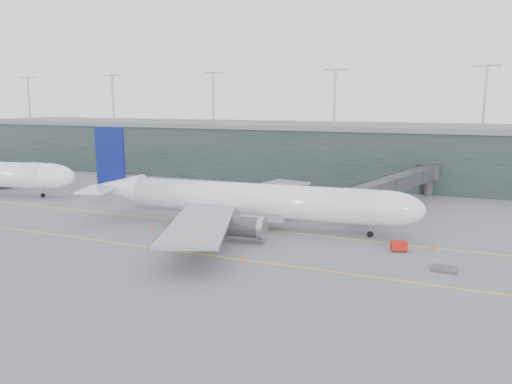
% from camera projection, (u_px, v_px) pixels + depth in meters
% --- Properties ---
extents(ground, '(320.00, 320.00, 0.00)m').
position_uv_depth(ground, '(238.00, 221.00, 89.64)').
color(ground, slate).
rests_on(ground, ground).
extents(taxiline_a, '(160.00, 0.25, 0.02)m').
position_uv_depth(taxiline_a, '(228.00, 226.00, 86.02)').
color(taxiline_a, yellow).
rests_on(taxiline_a, ground).
extents(taxiline_b, '(160.00, 0.25, 0.02)m').
position_uv_depth(taxiline_b, '(179.00, 251.00, 71.53)').
color(taxiline_b, yellow).
rests_on(taxiline_b, ground).
extents(taxiline_lead_main, '(0.25, 60.00, 0.02)m').
position_uv_depth(taxiline_lead_main, '(299.00, 203.00, 105.83)').
color(taxiline_lead_main, yellow).
rests_on(taxiline_lead_main, ground).
extents(taxiline_lead_adj, '(0.25, 60.00, 0.02)m').
position_uv_depth(taxiline_lead_adj, '(21.00, 180.00, 136.63)').
color(taxiline_lead_adj, yellow).
rests_on(taxiline_lead_adj, ground).
extents(terminal, '(240.00, 36.00, 29.00)m').
position_uv_depth(terminal, '(325.00, 151.00, 140.82)').
color(terminal, '#1D2727').
rests_on(terminal, ground).
extents(main_aircraft, '(59.43, 55.67, 16.66)m').
position_uv_depth(main_aircraft, '(248.00, 200.00, 84.45)').
color(main_aircraft, silver).
rests_on(main_aircraft, ground).
extents(jet_bridge, '(14.56, 46.37, 7.16)m').
position_uv_depth(jet_bridge, '(398.00, 180.00, 101.73)').
color(jet_bridge, '#2F2F34').
rests_on(jet_bridge, ground).
extents(gse_cart, '(2.56, 2.08, 1.51)m').
position_uv_depth(gse_cart, '(399.00, 246.00, 71.34)').
color(gse_cart, '#AE160C').
rests_on(gse_cart, ground).
extents(baggage_dolly, '(3.19, 2.58, 0.31)m').
position_uv_depth(baggage_dolly, '(445.00, 269.00, 63.38)').
color(baggage_dolly, '#3E3F44').
rests_on(baggage_dolly, ground).
extents(uld_a, '(2.60, 2.34, 1.95)m').
position_uv_depth(uld_a, '(244.00, 203.00, 100.41)').
color(uld_a, '#3C3C42').
rests_on(uld_a, ground).
extents(uld_b, '(2.29, 1.90, 1.96)m').
position_uv_depth(uld_b, '(254.00, 204.00, 99.56)').
color(uld_b, '#3C3C42').
rests_on(uld_b, ground).
extents(uld_c, '(2.25, 1.96, 1.78)m').
position_uv_depth(uld_c, '(261.00, 205.00, 98.83)').
color(uld_c, '#3C3C42').
rests_on(uld_c, ground).
extents(cone_nose, '(0.49, 0.49, 0.78)m').
position_uv_depth(cone_nose, '(433.00, 246.00, 72.69)').
color(cone_nose, '#D2590B').
rests_on(cone_nose, ground).
extents(cone_wing_stbd, '(0.39, 0.39, 0.62)m').
position_uv_depth(cone_wing_stbd, '(242.00, 257.00, 67.69)').
color(cone_wing_stbd, orange).
rests_on(cone_wing_stbd, ground).
extents(cone_wing_port, '(0.44, 0.44, 0.69)m').
position_uv_depth(cone_wing_port, '(312.00, 214.00, 94.09)').
color(cone_wing_port, orange).
rests_on(cone_wing_port, ground).
extents(cone_tail, '(0.47, 0.47, 0.75)m').
position_uv_depth(cone_tail, '(154.00, 227.00, 83.59)').
color(cone_tail, '#D0410B').
rests_on(cone_tail, ground).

